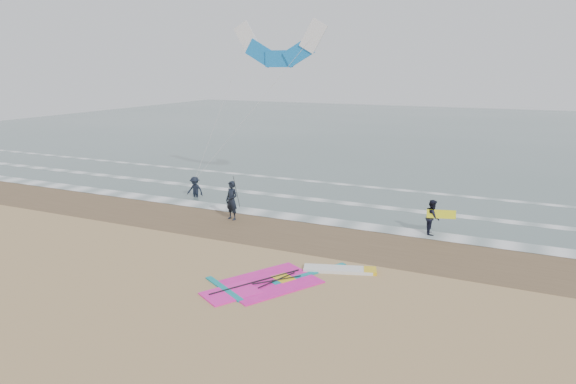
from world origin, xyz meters
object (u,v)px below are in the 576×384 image
at_px(person_standing, 232,200).
at_px(surf_kite, 279,48).
at_px(person_walking, 432,217).
at_px(windsurf_rig, 289,279).
at_px(person_wading, 195,184).

bearing_deg(person_standing, surf_kite, 107.26).
height_order(person_standing, person_walking, person_standing).
relative_size(windsurf_rig, person_walking, 3.45).
xyz_separation_m(windsurf_rig, person_walking, (3.80, 7.64, 0.79)).
distance_m(windsurf_rig, person_walking, 8.57).
bearing_deg(person_walking, windsurf_rig, 141.40).
distance_m(person_wading, surf_kite, 9.39).
bearing_deg(windsurf_rig, person_standing, 135.63).
height_order(windsurf_rig, person_wading, person_wading).
relative_size(person_standing, person_wading, 1.23).
relative_size(person_wading, surf_kite, 0.18).
bearing_deg(person_walking, person_wading, 73.59).
bearing_deg(person_wading, surf_kite, 36.08).
relative_size(person_walking, person_wading, 1.01).
bearing_deg(person_standing, person_wading, 160.55).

